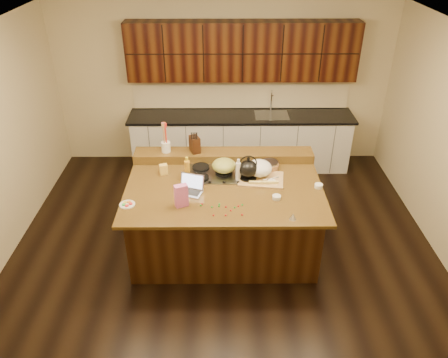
{
  "coord_description": "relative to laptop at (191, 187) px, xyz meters",
  "views": [
    {
      "loc": [
        -0.03,
        -4.5,
        3.76
      ],
      "look_at": [
        0.0,
        0.05,
        1.0
      ],
      "focal_mm": 35.0,
      "sensor_mm": 36.0,
      "label": 1
    }
  ],
  "objects": [
    {
      "name": "laptop",
      "position": [
        0.0,
        0.0,
        0.0
      ],
      "size": [
        0.35,
        0.31,
        0.2
      ],
      "rotation": [
        0.0,
        0.0,
        -0.32
      ],
      "color": "#B7B7BC",
      "rests_on": "island"
    },
    {
      "name": "wooden_tray",
      "position": [
        0.85,
        0.31,
        0.04
      ],
      "size": [
        0.6,
        0.48,
        0.22
      ],
      "rotation": [
        0.0,
        0.0,
        -0.14
      ],
      "color": "tan",
      "rests_on": "island"
    },
    {
      "name": "gumdrop_4",
      "position": [
        0.41,
        -0.51,
        -0.05
      ],
      "size": [
        0.02,
        0.02,
        0.02
      ],
      "primitive_type": "ellipsoid",
      "color": "red",
      "rests_on": "island"
    },
    {
      "name": "gumdrop_2",
      "position": [
        0.47,
        -0.42,
        -0.05
      ],
      "size": [
        0.02,
        0.02,
        0.02
      ],
      "primitive_type": "ellipsoid",
      "color": "red",
      "rests_on": "island"
    },
    {
      "name": "gumdrop_1",
      "position": [
        0.26,
        -0.35,
        -0.05
      ],
      "size": [
        0.02,
        0.02,
        0.02
      ],
      "primitive_type": "ellipsoid",
      "color": "#198C26",
      "rests_on": "island"
    },
    {
      "name": "back_counter",
      "position": [
        0.7,
        2.32,
        0.01
      ],
      "size": [
        3.7,
        0.66,
        2.4
      ],
      "color": "silver",
      "rests_on": "ground"
    },
    {
      "name": "knife_block",
      "position": [
        0.01,
        0.8,
        0.17
      ],
      "size": [
        0.17,
        0.2,
        0.22
      ],
      "primitive_type": "cube",
      "rotation": [
        0.0,
        0.0,
        0.38
      ],
      "color": "black",
      "rests_on": "back_ledge"
    },
    {
      "name": "strainer_bowl",
      "position": [
        1.0,
        0.53,
        -0.01
      ],
      "size": [
        0.27,
        0.27,
        0.09
      ],
      "primitive_type": "cylinder",
      "rotation": [
        0.0,
        0.0,
        -0.12
      ],
      "color": "#996B3F",
      "rests_on": "island"
    },
    {
      "name": "package_box",
      "position": [
        -0.37,
        0.41,
        0.01
      ],
      "size": [
        0.11,
        0.1,
        0.14
      ],
      "primitive_type": "cube",
      "rotation": [
        0.0,
        0.0,
        0.33
      ],
      "color": "#EEC754",
      "rests_on": "island"
    },
    {
      "name": "gumdrop_7",
      "position": [
        0.52,
        -0.36,
        -0.05
      ],
      "size": [
        0.02,
        0.02,
        0.02
      ],
      "primitive_type": "ellipsoid",
      "color": "#198C26",
      "rests_on": "island"
    },
    {
      "name": "ramekin_b",
      "position": [
        1.55,
        0.07,
        -0.03
      ],
      "size": [
        0.13,
        0.13,
        0.04
      ],
      "primitive_type": "cylinder",
      "rotation": [
        0.0,
        0.0,
        0.3
      ],
      "color": "white",
      "rests_on": "island"
    },
    {
      "name": "gumdrop_9",
      "position": [
        0.34,
        -0.29,
        -0.05
      ],
      "size": [
        0.02,
        0.02,
        0.02
      ],
      "primitive_type": "ellipsoid",
      "color": "#198C26",
      "rests_on": "island"
    },
    {
      "name": "gumdrop_6",
      "position": [
        0.28,
        -0.51,
        -0.05
      ],
      "size": [
        0.02,
        0.02,
        0.02
      ],
      "primitive_type": "ellipsoid",
      "color": "red",
      "rests_on": "island"
    },
    {
      "name": "gumdrop_11",
      "position": [
        0.34,
        -0.33,
        -0.05
      ],
      "size": [
        0.02,
        0.02,
        0.02
      ],
      "primitive_type": "ellipsoid",
      "color": "#198C26",
      "rests_on": "island"
    },
    {
      "name": "ramekin_a",
      "position": [
        1.01,
        -0.17,
        -0.03
      ],
      "size": [
        0.1,
        0.1,
        0.04
      ],
      "primitive_type": "cylinder",
      "rotation": [
        0.0,
        0.0,
        -0.04
      ],
      "color": "white",
      "rests_on": "island"
    },
    {
      "name": "kitchen_timer",
      "position": [
        1.14,
        -0.57,
        -0.02
      ],
      "size": [
        0.09,
        0.09,
        0.07
      ],
      "primitive_type": "cone",
      "rotation": [
        0.0,
        0.0,
        -0.15
      ],
      "color": "silver",
      "rests_on": "island"
    },
    {
      "name": "island",
      "position": [
        0.4,
        0.1,
        -0.51
      ],
      "size": [
        2.4,
        1.6,
        0.92
      ],
      "color": "black",
      "rests_on": "ground"
    },
    {
      "name": "kettle",
      "position": [
        0.7,
        0.27,
        0.1
      ],
      "size": [
        0.32,
        0.32,
        0.22
      ],
      "primitive_type": "ellipsoid",
      "rotation": [
        0.0,
        0.0,
        -0.43
      ],
      "color": "black",
      "rests_on": "cooktop"
    },
    {
      "name": "room",
      "position": [
        0.4,
        0.1,
        0.38
      ],
      "size": [
        5.52,
        5.02,
        2.72
      ],
      "color": "black",
      "rests_on": "ground"
    },
    {
      "name": "pink_bag",
      "position": [
        -0.08,
        -0.31,
        0.08
      ],
      "size": [
        0.16,
        0.13,
        0.27
      ],
      "primitive_type": "cube",
      "rotation": [
        0.0,
        0.0,
        0.38
      ],
      "color": "pink",
      "rests_on": "island"
    },
    {
      "name": "utensil_crock",
      "position": [
        -0.37,
        0.8,
        0.14
      ],
      "size": [
        0.15,
        0.15,
        0.14
      ],
      "primitive_type": "cylinder",
      "rotation": [
        0.0,
        0.0,
        -0.34
      ],
      "color": "white",
      "rests_on": "back_ledge"
    },
    {
      "name": "candy_plate",
      "position": [
        -0.71,
        -0.29,
        -0.05
      ],
      "size": [
        0.23,
        0.23,
        0.01
      ],
      "primitive_type": "cylinder",
      "rotation": [
        0.0,
        0.0,
        -0.37
      ],
      "color": "white",
      "rests_on": "island"
    },
    {
      "name": "green_bowl",
      "position": [
        0.4,
        0.4,
        0.07
      ],
      "size": [
        0.38,
        0.38,
        0.17
      ],
      "primitive_type": "ellipsoid",
      "rotation": [
        0.0,
        0.0,
        0.31
      ],
      "color": "olive",
      "rests_on": "cooktop"
    },
    {
      "name": "vinegar_bottle",
      "position": [
        0.57,
        0.24,
        0.07
      ],
      "size": [
        0.08,
        0.08,
        0.25
      ],
      "primitive_type": "cylinder",
      "rotation": [
        0.0,
        0.0,
        0.24
      ],
      "color": "silver",
      "rests_on": "island"
    },
    {
      "name": "gumdrop_0",
      "position": [
        0.14,
        -0.29,
        -0.05
      ],
      "size": [
        0.02,
        0.02,
        0.02
      ],
      "primitive_type": "ellipsoid",
      "color": "red",
      "rests_on": "island"
    },
    {
      "name": "cooktop",
      "position": [
        0.4,
        0.4,
        -0.04
      ],
      "size": [
        0.92,
        0.52,
        0.05
      ],
      "color": "gray",
      "rests_on": "island"
    },
    {
      "name": "gumdrop_10",
      "position": [
        0.56,
        -0.33,
        -0.05
      ],
      "size": [
        0.02,
        0.02,
        0.02
      ],
      "primitive_type": "ellipsoid",
      "color": "red",
      "rests_on": "island"
    },
    {
      "name": "gumdrop_3",
      "position": [
        0.6,
        -0.31,
        -0.05
      ],
      "size": [
        0.02,
        0.02,
        0.02
      ],
      "primitive_type": "ellipsoid",
      "color": "#198C26",
      "rests_on": "island"
    },
    {
      "name": "gumdrop_12",
      "position": [
        0.42,
        -0.35,
        -0.05
      ],
      "size": [
        0.02,
        0.02,
        0.02
      ],
      "primitive_type": "ellipsoid",
      "color": "red",
      "rests_on": "island"
    },
    {
      "name": "ramekin_c",
      "position": [
        0.99,
        0.16,
        -0.03
      ],
      "size": [
        0.1,
        0.1,
        0.04
      ],
      "primitive_type": "cylinder",
      "rotation": [
        0.0,
        0.0,
        0.02
      ],
      "color": "white",
      "rests_on": "island"
    },
    {
      "name": "gumdrop_5",
      "position": [
        0.13,
        -0.31,
        -0.05
      ],
      "size": [
        0.02,
        0.02,
        0.02
      ],
      "primitive_type": "ellipsoid",
      "color": "#198C26",
      "rests_on": "island"
    },
    {
      "name": "gumdrop_8",
      "position": [
        0.59,
        -0.5,
        -0.05
      ],
      "size": [
        0.02,
        0.02,
        0.02
      ],
      "primitive_type": "ellipsoid",
      "color": "red",
      "rests_on": "island"
    },
    {
      "name": "oil_bottle",
      "position": [
        -0.05,
        0.26,
        0.08
      ],
      "size": [
        0.07,
        0.07,
        0.27
      ],
      "primitive_type": "cylinder",
      "rotation": [
        0.0,
        0.0,
        0.06
      ],
      "color": "gold",
      "rests_on": "island"
    },
    {
      "name": "back_ledge",
      "position": [
        0.4,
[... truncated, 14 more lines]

